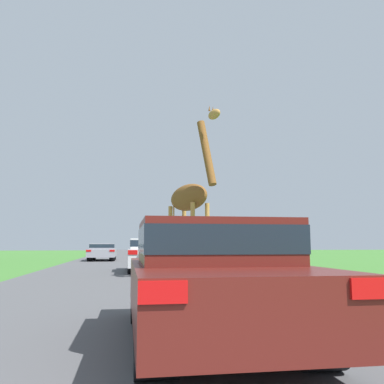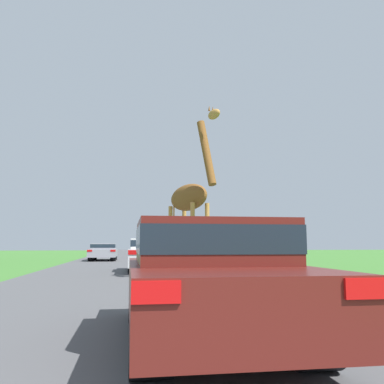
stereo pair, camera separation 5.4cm
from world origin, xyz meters
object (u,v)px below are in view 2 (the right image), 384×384
object	(u,v)px
car_lead_maroon	(208,276)
giraffe_near_road	(190,198)
car_queue_left	(103,251)
car_queue_right	(151,254)

from	to	relation	value
car_lead_maroon	giraffe_near_road	bearing A→B (deg)	82.80
car_queue_left	car_lead_maroon	bearing A→B (deg)	-83.85
car_queue_left	car_queue_right	bearing A→B (deg)	-77.74
car_queue_right	car_queue_left	bearing A→B (deg)	102.26
car_lead_maroon	car_queue_left	size ratio (longest dim) A/B	0.91
car_lead_maroon	car_queue_right	xyz separation A→B (m)	(0.02, 12.24, -0.02)
car_lead_maroon	car_queue_right	world-z (taller)	car_lead_maroon
car_queue_right	car_queue_left	size ratio (longest dim) A/B	0.94
giraffe_near_road	car_queue_left	world-z (taller)	giraffe_near_road
car_lead_maroon	car_queue_left	distance (m)	24.63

